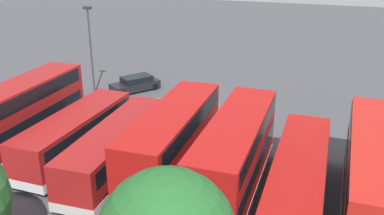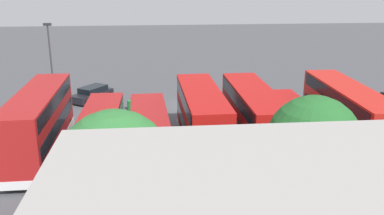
{
  "view_description": "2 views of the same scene",
  "coord_description": "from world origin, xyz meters",
  "px_view_note": "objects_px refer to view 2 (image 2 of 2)",
  "views": [
    {
      "loc": [
        -8.29,
        31.0,
        13.12
      ],
      "look_at": [
        1.54,
        3.25,
        1.57
      ],
      "focal_mm": 39.57,
      "sensor_mm": 36.0,
      "label": 1
    },
    {
      "loc": [
        3.14,
        38.62,
        12.04
      ],
      "look_at": [
        -0.09,
        4.29,
        1.19
      ],
      "focal_mm": 39.28,
      "sensor_mm": 36.0,
      "label": 2
    }
  ],
  "objects_px": {
    "bus_double_decker_near_end": "(348,116)",
    "waste_bin_yellow": "(131,105)",
    "bus_double_decker_fourth": "(202,120)",
    "bus_double_decker_seventh": "(39,122)",
    "bus_double_decker_third": "(254,119)",
    "lamp_post_tall": "(51,59)",
    "bus_single_deck_fifth": "(150,132)",
    "bus_single_deck_sixth": "(100,130)",
    "bus_single_deck_second": "(299,128)",
    "car_hatchback_silver": "(92,94)"
  },
  "relations": [
    {
      "from": "bus_double_decker_third",
      "to": "lamp_post_tall",
      "type": "height_order",
      "value": "lamp_post_tall"
    },
    {
      "from": "bus_single_deck_sixth",
      "to": "bus_double_decker_fourth",
      "type": "bearing_deg",
      "value": 172.42
    },
    {
      "from": "bus_double_decker_fourth",
      "to": "car_hatchback_silver",
      "type": "distance_m",
      "value": 16.97
    },
    {
      "from": "lamp_post_tall",
      "to": "bus_single_deck_sixth",
      "type": "bearing_deg",
      "value": 116.72
    },
    {
      "from": "bus_double_decker_third",
      "to": "waste_bin_yellow",
      "type": "relative_size",
      "value": 11.36
    },
    {
      "from": "bus_single_deck_fifth",
      "to": "lamp_post_tall",
      "type": "relative_size",
      "value": 1.35
    },
    {
      "from": "bus_double_decker_near_end",
      "to": "bus_double_decker_seventh",
      "type": "relative_size",
      "value": 1.02
    },
    {
      "from": "car_hatchback_silver",
      "to": "bus_double_decker_near_end",
      "type": "bearing_deg",
      "value": 144.69
    },
    {
      "from": "car_hatchback_silver",
      "to": "lamp_post_tall",
      "type": "distance_m",
      "value": 5.48
    },
    {
      "from": "bus_double_decker_third",
      "to": "waste_bin_yellow",
      "type": "height_order",
      "value": "bus_double_decker_third"
    },
    {
      "from": "waste_bin_yellow",
      "to": "car_hatchback_silver",
      "type": "bearing_deg",
      "value": -42.36
    },
    {
      "from": "bus_double_decker_near_end",
      "to": "bus_double_decker_seventh",
      "type": "bearing_deg",
      "value": -1.86
    },
    {
      "from": "bus_double_decker_fourth",
      "to": "bus_single_deck_second",
      "type": "bearing_deg",
      "value": -179.81
    },
    {
      "from": "bus_single_deck_sixth",
      "to": "car_hatchback_silver",
      "type": "relative_size",
      "value": 2.12
    },
    {
      "from": "bus_single_deck_sixth",
      "to": "bus_double_decker_third",
      "type": "bearing_deg",
      "value": 174.0
    },
    {
      "from": "bus_single_deck_second",
      "to": "bus_single_deck_sixth",
      "type": "xyz_separation_m",
      "value": [
        14.14,
        -0.92,
        -0.0
      ]
    },
    {
      "from": "bus_double_decker_near_end",
      "to": "bus_single_deck_sixth",
      "type": "relative_size",
      "value": 1.16
    },
    {
      "from": "car_hatchback_silver",
      "to": "bus_double_decker_seventh",
      "type": "bearing_deg",
      "value": 82.75
    },
    {
      "from": "bus_single_deck_second",
      "to": "bus_double_decker_third",
      "type": "distance_m",
      "value": 3.48
    },
    {
      "from": "car_hatchback_silver",
      "to": "bus_single_deck_sixth",
      "type": "bearing_deg",
      "value": 100.12
    },
    {
      "from": "car_hatchback_silver",
      "to": "waste_bin_yellow",
      "type": "height_order",
      "value": "car_hatchback_silver"
    },
    {
      "from": "car_hatchback_silver",
      "to": "waste_bin_yellow",
      "type": "bearing_deg",
      "value": 137.64
    },
    {
      "from": "bus_double_decker_fourth",
      "to": "lamp_post_tall",
      "type": "distance_m",
      "value": 17.63
    },
    {
      "from": "bus_double_decker_third",
      "to": "lamp_post_tall",
      "type": "distance_m",
      "value": 20.52
    },
    {
      "from": "bus_single_deck_sixth",
      "to": "bus_double_decker_near_end",
      "type": "bearing_deg",
      "value": 176.45
    },
    {
      "from": "bus_double_decker_third",
      "to": "lamp_post_tall",
      "type": "relative_size",
      "value": 1.36
    },
    {
      "from": "car_hatchback_silver",
      "to": "lamp_post_tall",
      "type": "height_order",
      "value": "lamp_post_tall"
    },
    {
      "from": "lamp_post_tall",
      "to": "waste_bin_yellow",
      "type": "bearing_deg",
      "value": 167.07
    },
    {
      "from": "bus_single_deck_second",
      "to": "bus_double_decker_third",
      "type": "height_order",
      "value": "bus_double_decker_third"
    },
    {
      "from": "bus_single_deck_second",
      "to": "car_hatchback_silver",
      "type": "height_order",
      "value": "bus_single_deck_second"
    },
    {
      "from": "bus_single_deck_fifth",
      "to": "waste_bin_yellow",
      "type": "height_order",
      "value": "bus_single_deck_fifth"
    },
    {
      "from": "bus_double_decker_near_end",
      "to": "bus_single_deck_second",
      "type": "distance_m",
      "value": 3.6
    },
    {
      "from": "bus_double_decker_third",
      "to": "bus_double_decker_seventh",
      "type": "distance_m",
      "value": 14.82
    },
    {
      "from": "bus_single_deck_fifth",
      "to": "car_hatchback_silver",
      "type": "relative_size",
      "value": 2.25
    },
    {
      "from": "bus_double_decker_fourth",
      "to": "lamp_post_tall",
      "type": "bearing_deg",
      "value": -43.45
    },
    {
      "from": "bus_single_deck_sixth",
      "to": "waste_bin_yellow",
      "type": "distance_m",
      "value": 9.63
    },
    {
      "from": "bus_double_decker_near_end",
      "to": "bus_double_decker_third",
      "type": "bearing_deg",
      "value": 0.33
    },
    {
      "from": "waste_bin_yellow",
      "to": "bus_double_decker_near_end",
      "type": "bearing_deg",
      "value": 146.67
    },
    {
      "from": "bus_double_decker_fourth",
      "to": "bus_double_decker_seventh",
      "type": "bearing_deg",
      "value": -2.86
    },
    {
      "from": "bus_single_deck_fifth",
      "to": "bus_double_decker_near_end",
      "type": "bearing_deg",
      "value": 178.85
    },
    {
      "from": "bus_single_deck_second",
      "to": "bus_double_decker_seventh",
      "type": "xyz_separation_m",
      "value": [
        18.17,
        -0.53,
        0.83
      ]
    },
    {
      "from": "bus_single_deck_fifth",
      "to": "lamp_post_tall",
      "type": "distance_m",
      "value": 15.26
    },
    {
      "from": "bus_single_deck_fifth",
      "to": "car_hatchback_silver",
      "type": "bearing_deg",
      "value": -67.22
    },
    {
      "from": "bus_double_decker_near_end",
      "to": "waste_bin_yellow",
      "type": "xyz_separation_m",
      "value": [
        15.99,
        -10.51,
        -1.97
      ]
    },
    {
      "from": "bus_double_decker_fourth",
      "to": "bus_double_decker_seventh",
      "type": "distance_m",
      "value": 11.17
    },
    {
      "from": "bus_double_decker_fourth",
      "to": "bus_single_deck_sixth",
      "type": "bearing_deg",
      "value": -7.58
    },
    {
      "from": "bus_single_deck_second",
      "to": "bus_single_deck_sixth",
      "type": "relative_size",
      "value": 1.13
    },
    {
      "from": "bus_double_decker_third",
      "to": "bus_double_decker_seventh",
      "type": "height_order",
      "value": "same"
    },
    {
      "from": "waste_bin_yellow",
      "to": "bus_single_deck_second",
      "type": "bearing_deg",
      "value": 140.37
    },
    {
      "from": "bus_double_decker_third",
      "to": "bus_single_deck_fifth",
      "type": "height_order",
      "value": "bus_double_decker_third"
    }
  ]
}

